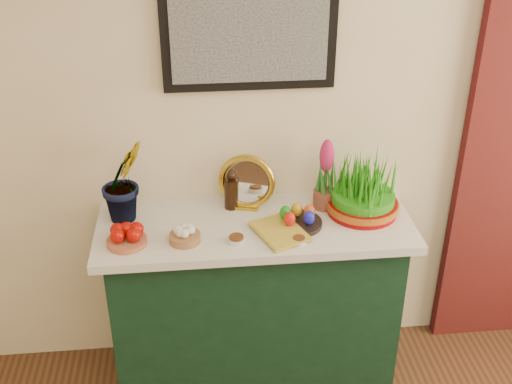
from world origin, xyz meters
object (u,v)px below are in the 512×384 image
mirror (247,183)px  book (261,237)px  wheatgrass_sabzeh (364,190)px  sideboard (255,305)px  hyacinth_green (122,169)px

mirror → book: bearing=-83.1°
book → wheatgrass_sabzeh: 0.53m
sideboard → book: size_ratio=5.36×
sideboard → mirror: 0.61m
book → wheatgrass_sabzeh: size_ratio=0.74×
wheatgrass_sabzeh → book: bearing=-159.3°
mirror → hyacinth_green: bearing=-175.5°
hyacinth_green → mirror: size_ratio=1.84×
hyacinth_green → wheatgrass_sabzeh: 1.07m
sideboard → wheatgrass_sabzeh: size_ratio=3.98×
sideboard → book: bearing=-85.6°
sideboard → hyacinth_green: bearing=170.4°
mirror → wheatgrass_sabzeh: bearing=-11.2°
mirror → book: size_ratio=1.11×
sideboard → mirror: bearing=99.6°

